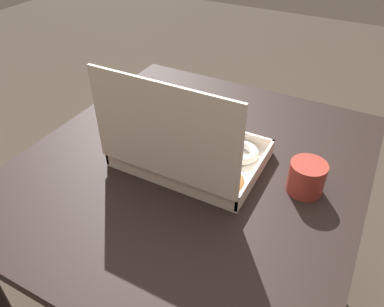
# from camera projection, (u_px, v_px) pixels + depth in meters

# --- Properties ---
(dining_table) EXTENTS (0.91, 1.00, 0.77)m
(dining_table) POSITION_uv_depth(u_px,v_px,m) (193.00, 191.00, 1.11)
(dining_table) COLOR black
(dining_table) RESTS_ON ground_plane
(donut_box) EXTENTS (0.38, 0.28, 0.30)m
(donut_box) POSITION_uv_depth(u_px,v_px,m) (183.00, 148.00, 1.01)
(donut_box) COLOR silver
(donut_box) RESTS_ON dining_table
(coffee_mug) EXTENTS (0.09, 0.09, 0.08)m
(coffee_mug) POSITION_uv_depth(u_px,v_px,m) (307.00, 177.00, 0.92)
(coffee_mug) COLOR #A3382D
(coffee_mug) RESTS_ON dining_table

